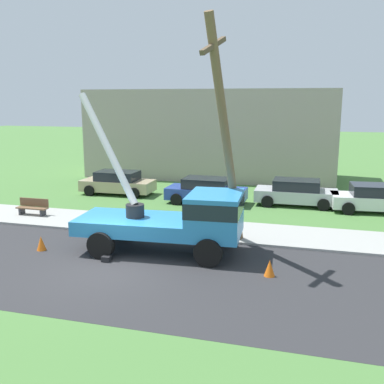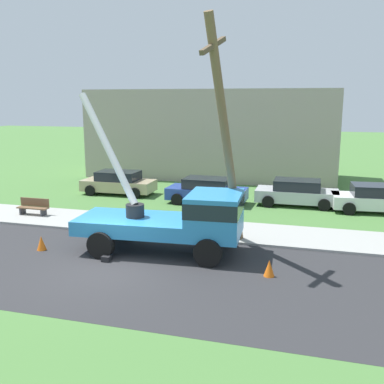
# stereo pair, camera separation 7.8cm
# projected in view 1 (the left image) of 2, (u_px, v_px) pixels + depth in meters

# --- Properties ---
(ground_plane) EXTENTS (120.00, 120.00, 0.00)m
(ground_plane) POSITION_uv_depth(u_px,v_px,m) (198.00, 197.00, 26.76)
(ground_plane) COLOR #477538
(road_asphalt) EXTENTS (80.00, 7.42, 0.01)m
(road_asphalt) POSITION_uv_depth(u_px,v_px,m) (110.00, 268.00, 15.44)
(road_asphalt) COLOR #2B2B2D
(road_asphalt) RESTS_ON ground
(sidewalk_strip) EXTENTS (80.00, 3.07, 0.10)m
(sidewalk_strip) POSITION_uv_depth(u_px,v_px,m) (161.00, 226.00, 20.38)
(sidewalk_strip) COLOR #9E9E99
(sidewalk_strip) RESTS_ON ground
(utility_truck) EXTENTS (6.91, 3.21, 5.98)m
(utility_truck) POSITION_uv_depth(u_px,v_px,m) (181.00, 217.00, 16.71)
(utility_truck) COLOR #2D84C6
(utility_truck) RESTS_ON ground
(leaning_utility_pole) EXTENTS (1.03, 3.71, 8.56)m
(leaning_utility_pole) POSITION_uv_depth(u_px,v_px,m) (226.00, 137.00, 16.25)
(leaning_utility_pole) COLOR brown
(leaning_utility_pole) RESTS_ON ground
(traffic_cone_ahead) EXTENTS (0.36, 0.36, 0.56)m
(traffic_cone_ahead) POSITION_uv_depth(u_px,v_px,m) (270.00, 268.00, 14.67)
(traffic_cone_ahead) COLOR orange
(traffic_cone_ahead) RESTS_ON ground
(traffic_cone_behind) EXTENTS (0.36, 0.36, 0.56)m
(traffic_cone_behind) POSITION_uv_depth(u_px,v_px,m) (41.00, 243.00, 17.20)
(traffic_cone_behind) COLOR orange
(traffic_cone_behind) RESTS_ON ground
(traffic_cone_curbside) EXTENTS (0.36, 0.36, 0.56)m
(traffic_cone_curbside) POSITION_uv_depth(u_px,v_px,m) (217.00, 242.00, 17.40)
(traffic_cone_curbside) COLOR orange
(traffic_cone_curbside) RESTS_ON ground
(parked_sedan_tan) EXTENTS (4.42, 2.05, 1.42)m
(parked_sedan_tan) POSITION_uv_depth(u_px,v_px,m) (118.00, 183.00, 27.33)
(parked_sedan_tan) COLOR tan
(parked_sedan_tan) RESTS_ON ground
(parked_sedan_blue) EXTENTS (4.44, 2.08, 1.42)m
(parked_sedan_blue) POSITION_uv_depth(u_px,v_px,m) (206.00, 191.00, 24.95)
(parked_sedan_blue) COLOR #263F99
(parked_sedan_blue) RESTS_ON ground
(parked_sedan_silver) EXTENTS (4.41, 2.04, 1.42)m
(parked_sedan_silver) POSITION_uv_depth(u_px,v_px,m) (296.00, 192.00, 24.46)
(parked_sedan_silver) COLOR #B7B7BF
(parked_sedan_silver) RESTS_ON ground
(parked_sedan_white) EXTENTS (4.54, 2.27, 1.42)m
(parked_sedan_white) POSITION_uv_depth(u_px,v_px,m) (376.00, 198.00, 23.01)
(parked_sedan_white) COLOR silver
(parked_sedan_white) RESTS_ON ground
(park_bench) EXTENTS (1.60, 0.45, 0.90)m
(park_bench) POSITION_uv_depth(u_px,v_px,m) (33.00, 207.00, 22.12)
(park_bench) COLOR brown
(park_bench) RESTS_ON ground
(lowrise_building_backdrop) EXTENTS (18.00, 6.00, 6.40)m
(lowrise_building_backdrop) POSITION_uv_depth(u_px,v_px,m) (211.00, 134.00, 33.32)
(lowrise_building_backdrop) COLOR #A5998C
(lowrise_building_backdrop) RESTS_ON ground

